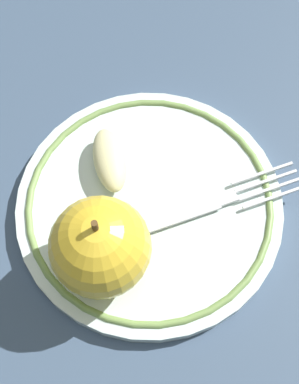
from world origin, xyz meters
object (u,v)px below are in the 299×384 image
(plate, at_px, (150,206))
(apple_red_whole, at_px, (100,247))
(apple_slice_front, at_px, (109,160))
(fork, at_px, (205,207))

(plate, height_order, apple_red_whole, apple_red_whole)
(plate, relative_size, apple_red_whole, 2.64)
(apple_red_whole, height_order, apple_slice_front, apple_red_whole)
(apple_red_whole, xyz_separation_m, apple_slice_front, (0.03, -0.08, -0.03))
(plate, xyz_separation_m, fork, (-0.05, -0.01, 0.01))
(plate, xyz_separation_m, apple_slice_front, (0.04, -0.02, 0.02))
(plate, relative_size, apple_slice_front, 3.68)
(apple_red_whole, distance_m, fork, 0.10)
(fork, bearing_deg, plate, 153.81)
(apple_slice_front, bearing_deg, apple_red_whole, 166.38)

